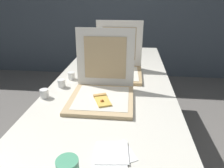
# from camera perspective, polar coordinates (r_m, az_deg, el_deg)

# --- Properties ---
(table) EXTENTS (0.87, 2.23, 0.73)m
(table) POSITION_cam_1_polar(r_m,az_deg,el_deg) (1.54, -0.08, -1.05)
(table) COLOR silver
(table) RESTS_ON ground
(pizza_box_front) EXTENTS (0.39, 0.42, 0.41)m
(pizza_box_front) POSITION_cam_1_polar(r_m,az_deg,el_deg) (1.27, -2.77, -1.57)
(pizza_box_front) COLOR tan
(pizza_box_front) RESTS_ON table
(pizza_box_middle) EXTENTS (0.39, 0.39, 0.41)m
(pizza_box_middle) POSITION_cam_1_polar(r_m,az_deg,el_deg) (1.67, 1.65, 4.85)
(pizza_box_middle) COLOR tan
(pizza_box_middle) RESTS_ON table
(cup_white_mid) EXTENTS (0.05, 0.05, 0.06)m
(cup_white_mid) POSITION_cam_1_polar(r_m,az_deg,el_deg) (1.59, -11.39, 2.29)
(cup_white_mid) COLOR white
(cup_white_mid) RESTS_ON table
(cup_white_near_left) EXTENTS (0.05, 0.05, 0.06)m
(cup_white_near_left) POSITION_cam_1_polar(r_m,az_deg,el_deg) (1.35, -18.50, -2.58)
(cup_white_near_left) COLOR white
(cup_white_near_left) RESTS_ON table
(cup_white_near_center) EXTENTS (0.05, 0.05, 0.06)m
(cup_white_near_center) POSITION_cam_1_polar(r_m,az_deg,el_deg) (1.47, -14.03, 0.17)
(cup_white_near_center) COLOR white
(cup_white_near_center) RESTS_ON table
(cup_white_far) EXTENTS (0.05, 0.05, 0.06)m
(cup_white_far) POSITION_cam_1_polar(r_m,az_deg,el_deg) (1.85, -6.48, 5.68)
(cup_white_far) COLOR white
(cup_white_far) RESTS_ON table
(napkin_pile) EXTENTS (0.18, 0.18, 0.01)m
(napkin_pile) POSITION_cam_1_polar(r_m,az_deg,el_deg) (0.88, 0.37, -19.09)
(napkin_pile) COLOR white
(napkin_pile) RESTS_ON table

